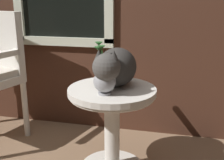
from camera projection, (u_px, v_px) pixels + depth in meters
wicker_side_table at (112, 115)px, 1.72m from camera, size 0.53×0.53×0.56m
cat at (115, 67)px, 1.65m from camera, size 0.26×0.58×0.25m
pewter_vase_with_ivy at (104, 78)px, 1.54m from camera, size 0.12×0.12×0.28m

